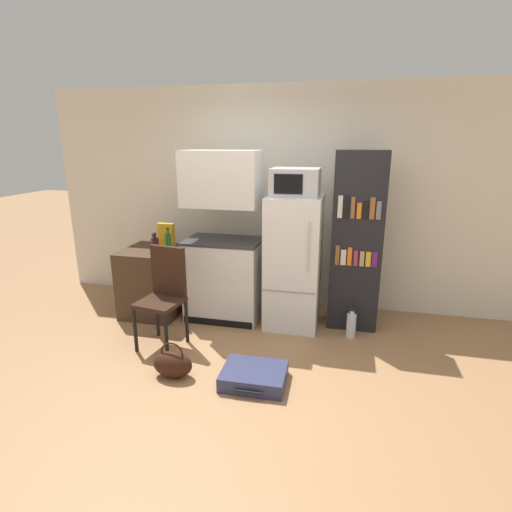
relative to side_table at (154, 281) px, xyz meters
name	(u,v)px	position (x,y,z in m)	size (l,w,h in m)	color
ground_plane	(239,384)	(1.41, -1.25, -0.40)	(24.00, 24.00, 0.00)	#A3754C
wall_back	(297,199)	(1.61, 0.75, 0.94)	(6.40, 0.10, 2.67)	silver
side_table	(154,281)	(0.00, 0.00, 0.00)	(0.65, 0.70, 0.80)	#422D1E
kitchen_hutch	(223,245)	(0.87, 0.07, 0.48)	(0.86, 0.57, 1.93)	silver
refrigerator	(293,263)	(1.68, 0.06, 0.33)	(0.58, 0.61, 1.46)	white
microwave	(295,182)	(1.68, 0.06, 1.21)	(0.50, 0.41, 0.29)	#B7B7BC
bookshelf	(356,242)	(2.34, 0.18, 0.57)	(0.53, 0.35, 1.94)	black
bottle_amber_beer	(154,245)	(0.10, -0.13, 0.49)	(0.07, 0.07, 0.21)	brown
bottle_green_tall	(168,241)	(0.25, -0.05, 0.52)	(0.06, 0.06, 0.28)	#1E6028
bottle_wine_dark	(155,246)	(0.18, -0.24, 0.51)	(0.08, 0.08, 0.26)	black
cereal_box	(166,236)	(0.16, 0.08, 0.55)	(0.19, 0.07, 0.30)	gold
chair	(165,289)	(0.49, -0.69, 0.20)	(0.46, 0.46, 1.02)	black
suitcase_large_flat	(254,376)	(1.53, -1.19, -0.33)	(0.56, 0.47, 0.13)	navy
handbag	(173,364)	(0.81, -1.26, -0.28)	(0.36, 0.20, 0.33)	#33190F
water_bottle_front	(351,325)	(2.34, -0.13, -0.26)	(0.10, 0.10, 0.33)	silver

